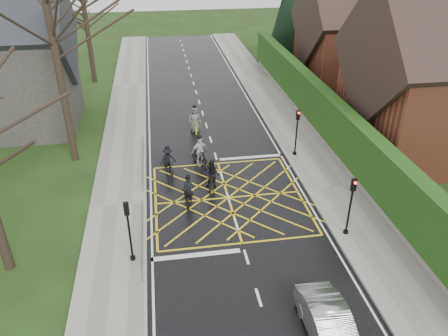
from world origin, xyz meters
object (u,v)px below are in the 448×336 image
object	(u,v)px
cyclist_back	(212,178)
cyclist_lead	(195,122)
car	(330,328)
cyclist_mid	(168,162)
cyclist_rear	(189,194)
cyclist_front	(200,154)

from	to	relation	value
cyclist_back	cyclist_lead	xyz separation A→B (m)	(-0.20, 8.01, 0.01)
car	cyclist_mid	bearing A→B (deg)	110.01
cyclist_rear	car	size ratio (longest dim) A/B	0.46
cyclist_front	cyclist_rear	bearing A→B (deg)	-127.93
cyclist_front	car	size ratio (longest dim) A/B	0.53
cyclist_rear	cyclist_front	distance (m)	4.27
cyclist_back	cyclist_lead	size ratio (longest dim) A/B	0.91
cyclist_rear	cyclist_back	size ratio (longest dim) A/B	0.99
cyclist_mid	cyclist_lead	xyz separation A→B (m)	(2.21, 5.61, 0.08)
cyclist_rear	cyclist_back	xyz separation A→B (m)	(1.47, 1.33, 0.12)
cyclist_mid	cyclist_front	distance (m)	2.05
car	cyclist_rear	bearing A→B (deg)	112.52
cyclist_rear	car	bearing A→B (deg)	-57.04
cyclist_rear	cyclist_lead	xyz separation A→B (m)	(1.28, 9.33, 0.13)
cyclist_rear	cyclist_mid	xyz separation A→B (m)	(-0.93, 3.73, 0.05)
cyclist_back	cyclist_mid	xyz separation A→B (m)	(-2.40, 2.40, -0.07)
cyclist_back	cyclist_mid	size ratio (longest dim) A/B	1.03
cyclist_rear	cyclist_lead	size ratio (longest dim) A/B	0.90
cyclist_lead	cyclist_mid	bearing A→B (deg)	-112.25
cyclist_mid	cyclist_lead	distance (m)	6.03
cyclist_mid	car	size ratio (longest dim) A/B	0.45
cyclist_mid	cyclist_rear	bearing A→B (deg)	-92.79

